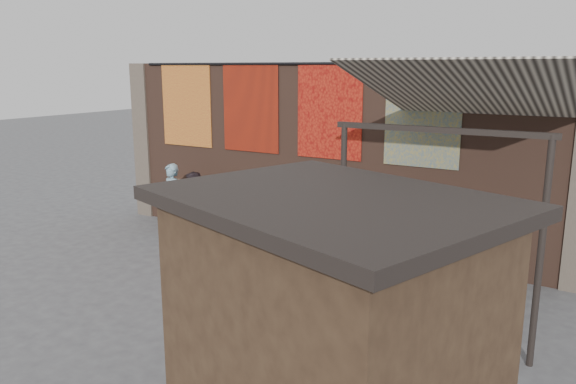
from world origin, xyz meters
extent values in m
plane|color=#474749|center=(0.00, 0.00, 0.00)|extent=(70.00, 70.00, 0.00)
cube|color=brown|center=(0.00, 2.70, 2.00)|extent=(10.00, 0.40, 4.00)
cube|color=#4C4238|center=(-5.20, 2.70, 2.00)|extent=(0.50, 0.50, 4.00)
cube|color=#9E7A51|center=(0.00, 2.33, 1.10)|extent=(8.00, 0.32, 0.05)
cube|color=white|center=(1.66, 2.30, 1.24)|extent=(0.58, 0.27, 0.23)
cube|color=maroon|center=(-3.60, 2.48, 3.00)|extent=(1.50, 0.02, 2.00)
cube|color=red|center=(-1.70, 2.48, 3.00)|extent=(1.50, 0.02, 2.00)
cube|color=#B62B16|center=(0.30, 2.48, 3.00)|extent=(1.50, 0.02, 2.00)
cube|color=#234C83|center=(2.30, 2.48, 3.00)|extent=(1.50, 0.02, 2.00)
cylinder|color=black|center=(0.00, 2.47, 3.98)|extent=(9.50, 0.06, 0.06)
imported|color=#779CAD|center=(-3.26, 1.46, 0.86)|extent=(0.72, 0.59, 1.72)
imported|color=black|center=(-2.51, 1.40, 0.80)|extent=(0.86, 0.71, 1.60)
imported|color=black|center=(2.67, 0.60, 0.82)|extent=(1.04, 0.74, 1.63)
imported|color=#525156|center=(3.07, 0.18, 0.76)|extent=(1.05, 0.69, 1.53)
imported|color=#8A7658|center=(1.35, 1.22, 0.77)|extent=(0.89, 0.85, 1.54)
cube|color=black|center=(3.60, -4.04, 1.37)|extent=(3.01, 2.62, 2.75)
cube|color=black|center=(3.60, -4.04, 2.81)|extent=(3.39, 2.98, 0.12)
cube|color=gold|center=(3.92, -3.11, 1.99)|extent=(1.15, 0.42, 0.50)
cube|color=#473321|center=(3.92, -3.11, 1.00)|extent=(2.02, 0.77, 0.06)
cube|color=beige|center=(3.50, 0.90, 3.55)|extent=(3.20, 3.28, 0.97)
cube|color=#33261C|center=(3.50, 2.49, 3.95)|extent=(3.30, 0.08, 0.12)
cube|color=black|center=(3.50, -0.60, 3.08)|extent=(3.00, 0.08, 0.08)
cylinder|color=black|center=(2.10, -0.60, 1.55)|extent=(0.09, 0.09, 3.10)
cylinder|color=black|center=(4.90, -0.60, 1.55)|extent=(0.09, 0.09, 3.10)
camera|label=1|loc=(5.62, -8.13, 3.91)|focal=35.00mm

